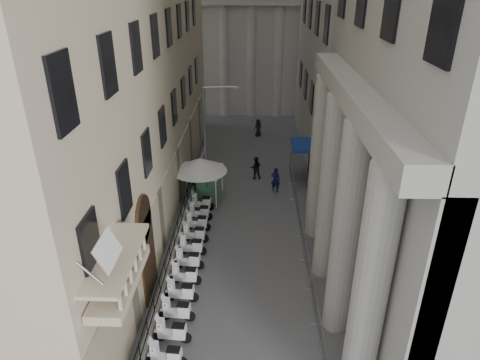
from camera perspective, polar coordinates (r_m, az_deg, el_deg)
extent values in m
cylinder|color=white|center=(30.41, -8.31, -1.64)|extent=(0.06, 0.06, 2.15)
cylinder|color=white|center=(30.06, -3.17, -1.73)|extent=(0.06, 0.06, 2.15)
cylinder|color=white|center=(32.82, -7.54, 0.55)|extent=(0.06, 0.06, 2.15)
cylinder|color=white|center=(32.50, -2.78, 0.50)|extent=(0.06, 0.06, 2.15)
cube|color=white|center=(30.93, -5.54, 1.33)|extent=(2.93, 2.93, 0.12)
cone|color=white|center=(30.73, -5.57, 2.16)|extent=(3.91, 3.91, 0.98)
cylinder|color=gray|center=(31.62, -4.67, 5.28)|extent=(0.16, 0.16, 7.82)
cylinder|color=gray|center=(30.50, -2.69, 12.26)|extent=(2.34, 0.39, 0.12)
cube|color=gray|center=(30.57, -0.62, 12.22)|extent=(0.51, 0.27, 0.15)
cube|color=black|center=(32.87, -6.18, 0.30)|extent=(0.40, 0.86, 1.76)
cube|color=#19E54C|center=(32.79, -5.96, 0.63)|extent=(0.15, 0.63, 0.98)
imported|color=#0E0F38|center=(32.25, 4.76, 0.04)|extent=(0.83, 0.68, 1.96)
imported|color=black|center=(34.26, 2.09, 1.64)|extent=(0.96, 0.77, 1.87)
imported|color=black|center=(43.69, 2.43, 6.98)|extent=(1.03, 0.92, 1.77)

